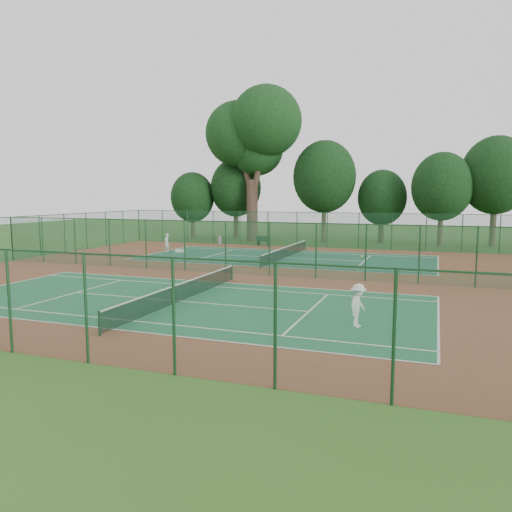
# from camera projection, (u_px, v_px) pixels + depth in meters

# --- Properties ---
(ground) EXTENTS (120.00, 120.00, 0.00)m
(ground) POSITION_uv_depth(u_px,v_px,m) (247.00, 274.00, 32.95)
(ground) COLOR #2D591B
(ground) RESTS_ON ground
(red_pad) EXTENTS (40.00, 36.00, 0.01)m
(red_pad) POSITION_uv_depth(u_px,v_px,m) (247.00, 274.00, 32.95)
(red_pad) COLOR brown
(red_pad) RESTS_ON ground
(court_near) EXTENTS (23.77, 10.97, 0.01)m
(court_near) POSITION_uv_depth(u_px,v_px,m) (182.00, 301.00, 24.55)
(court_near) COLOR #20663D
(court_near) RESTS_ON red_pad
(court_far) EXTENTS (23.77, 10.97, 0.01)m
(court_far) POSITION_uv_depth(u_px,v_px,m) (286.00, 258.00, 41.35)
(court_far) COLOR #1B553C
(court_far) RESTS_ON red_pad
(fence_north) EXTENTS (40.00, 0.09, 3.50)m
(fence_north) POSITION_uv_depth(u_px,v_px,m) (312.00, 230.00, 49.53)
(fence_north) COLOR #184A2C
(fence_north) RESTS_ON ground
(fence_south) EXTENTS (40.00, 0.09, 3.50)m
(fence_south) POSITION_uv_depth(u_px,v_px,m) (46.00, 304.00, 15.94)
(fence_south) COLOR #16432C
(fence_south) RESTS_ON ground
(fence_west) EXTENTS (0.09, 36.00, 3.50)m
(fence_west) POSITION_uv_depth(u_px,v_px,m) (12.00, 239.00, 39.50)
(fence_west) COLOR #1B532E
(fence_west) RESTS_ON ground
(fence_divider) EXTENTS (40.00, 0.09, 3.50)m
(fence_divider) POSITION_uv_depth(u_px,v_px,m) (247.00, 248.00, 32.73)
(fence_divider) COLOR #184927
(fence_divider) RESTS_ON ground
(tennis_net_near) EXTENTS (0.10, 12.90, 0.97)m
(tennis_net_near) POSITION_uv_depth(u_px,v_px,m) (182.00, 291.00, 24.49)
(tennis_net_near) COLOR #13361E
(tennis_net_near) RESTS_ON ground
(tennis_net_far) EXTENTS (0.10, 12.90, 0.97)m
(tennis_net_far) POSITION_uv_depth(u_px,v_px,m) (286.00, 251.00, 41.28)
(tennis_net_far) COLOR #13351B
(tennis_net_far) RESTS_ON ground
(player_near) EXTENTS (0.87, 1.24, 1.74)m
(player_near) POSITION_uv_depth(u_px,v_px,m) (358.00, 305.00, 19.70)
(player_near) COLOR white
(player_near) RESTS_ON court_near
(player_far) EXTENTS (0.43, 0.64, 1.70)m
(player_far) POSITION_uv_depth(u_px,v_px,m) (167.00, 243.00, 45.32)
(player_far) COLOR silver
(player_far) RESTS_ON court_far
(trash_bin) EXTENTS (0.53, 0.53, 0.92)m
(trash_bin) POSITION_uv_depth(u_px,v_px,m) (219.00, 240.00, 52.49)
(trash_bin) COLOR slate
(trash_bin) RESTS_ON red_pad
(bench) EXTENTS (1.70, 0.87, 1.01)m
(bench) POSITION_uv_depth(u_px,v_px,m) (263.00, 241.00, 50.78)
(bench) COLOR #13371D
(bench) RESTS_ON red_pad
(kit_bag) EXTENTS (0.85, 0.56, 0.30)m
(kit_bag) POSITION_uv_depth(u_px,v_px,m) (180.00, 251.00, 45.22)
(kit_bag) COLOR silver
(kit_bag) RESTS_ON red_pad
(stray_ball_a) EXTENTS (0.06, 0.06, 0.06)m
(stray_ball_a) POSITION_uv_depth(u_px,v_px,m) (274.00, 276.00, 31.79)
(stray_ball_a) COLOR #D7E735
(stray_ball_a) RESTS_ON red_pad
(stray_ball_b) EXTENTS (0.07, 0.07, 0.07)m
(stray_ball_b) POSITION_uv_depth(u_px,v_px,m) (375.00, 282.00, 29.83)
(stray_ball_b) COLOR #A8C82E
(stray_ball_b) RESTS_ON red_pad
(stray_ball_c) EXTENTS (0.08, 0.08, 0.08)m
(stray_ball_c) POSITION_uv_depth(u_px,v_px,m) (220.00, 273.00, 33.34)
(stray_ball_c) COLOR yellow
(stray_ball_c) RESTS_ON red_pad
(big_tree) EXTENTS (11.09, 8.12, 17.04)m
(big_tree) POSITION_uv_depth(u_px,v_px,m) (254.00, 132.00, 55.23)
(big_tree) COLOR #3E2B22
(big_tree) RESTS_ON ground
(evergreen_row) EXTENTS (39.00, 5.00, 12.00)m
(evergreen_row) POSITION_uv_depth(u_px,v_px,m) (329.00, 242.00, 55.41)
(evergreen_row) COLOR black
(evergreen_row) RESTS_ON ground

